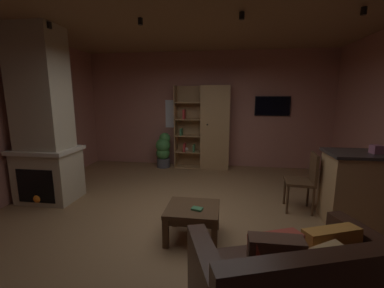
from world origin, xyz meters
name	(u,v)px	position (x,y,z in m)	size (l,w,h in m)	color
floor	(188,221)	(0.00, 0.00, -0.01)	(6.07, 6.07, 0.02)	olive
wall_back	(207,110)	(0.00, 3.06, 1.43)	(6.19, 0.06, 2.86)	#AD7060
ceiling	(187,6)	(0.00, 0.00, 2.87)	(6.07, 6.07, 0.02)	#8E6B47
window_pane_back	(180,114)	(-0.69, 3.03, 1.33)	(0.76, 0.01, 0.71)	white
stone_fireplace	(44,126)	(-2.48, 0.41, 1.29)	(0.99, 0.74, 2.86)	#BCAD8E
bookshelf_cabinet	(211,128)	(0.14, 2.79, 1.00)	(1.34, 0.41, 2.03)	#A87F51
kitchen_bar_counter	(378,190)	(2.58, 0.23, 0.52)	(1.39, 0.62, 1.03)	#A87F51
tissue_box	(376,149)	(2.47, 0.19, 1.08)	(0.12, 0.12, 0.11)	#995972
coffee_table	(193,213)	(0.13, -0.44, 0.33)	(0.65, 0.59, 0.41)	#4C331E
table_book_0	(197,209)	(0.19, -0.51, 0.42)	(0.13, 0.09, 0.02)	#387247
dining_chair	(305,178)	(1.74, 0.57, 0.53)	(0.46, 0.46, 0.92)	#4C331E
potted_floor_plant	(163,150)	(-1.05, 2.67, 0.45)	(0.36, 0.39, 0.87)	#4C4C51
wall_mounted_tv	(272,106)	(1.59, 3.00, 1.54)	(0.83, 0.06, 0.47)	black
track_light_spot_0	(49,25)	(-2.08, 0.25, 2.79)	(0.07, 0.07, 0.09)	black
track_light_spot_1	(140,21)	(-0.70, 0.25, 2.79)	(0.07, 0.07, 0.09)	black
track_light_spot_2	(242,16)	(0.68, 0.20, 2.79)	(0.07, 0.07, 0.09)	black
track_light_spot_3	(364,11)	(2.14, 0.22, 2.79)	(0.07, 0.07, 0.09)	black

